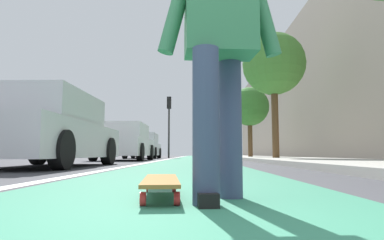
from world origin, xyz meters
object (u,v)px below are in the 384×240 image
at_px(skater_person, 219,35).
at_px(parked_car_mid, 124,143).
at_px(skateboard, 161,182).
at_px(street_tree_mid, 274,65).
at_px(parked_car_far, 143,146).
at_px(street_tree_far, 250,107).
at_px(parked_car_near, 48,131).
at_px(traffic_light, 169,115).

bearing_deg(skater_person, parked_car_mid, 14.81).
distance_m(skateboard, street_tree_mid, 11.93).
xyz_separation_m(parked_car_far, street_tree_far, (-0.93, -6.27, 2.25)).
bearing_deg(parked_car_near, street_tree_mid, -44.76).
xyz_separation_m(parked_car_far, street_tree_mid, (-7.06, -6.27, 3.07)).
height_order(parked_car_near, traffic_light, traffic_light).
relative_size(skater_person, street_tree_mid, 0.33).
height_order(parked_car_near, parked_car_far, parked_car_near).
distance_m(parked_car_near, traffic_light, 15.45).
relative_size(street_tree_mid, street_tree_far, 1.23).
xyz_separation_m(parked_car_near, traffic_light, (15.25, -1.18, 2.11)).
distance_m(parked_car_near, parked_car_mid, 6.92).
bearing_deg(parked_car_far, street_tree_mid, -138.42).
bearing_deg(traffic_light, street_tree_mid, -151.73).
distance_m(skateboard, parked_car_near, 5.56).
bearing_deg(parked_car_far, skater_person, -169.45).
height_order(traffic_light, street_tree_mid, street_tree_mid).
bearing_deg(street_tree_far, parked_car_near, 153.63).
relative_size(parked_car_near, traffic_light, 1.10).
height_order(parked_car_mid, traffic_light, traffic_light).
relative_size(skateboard, street_tree_far, 0.21).
relative_size(skater_person, street_tree_far, 0.40).
height_order(parked_car_mid, parked_car_far, parked_car_mid).
bearing_deg(parked_car_mid, skater_person, -165.19).
bearing_deg(parked_car_mid, skateboard, -166.61).
height_order(parked_car_far, traffic_light, traffic_light).
height_order(skateboard, street_tree_mid, street_tree_mid).
xyz_separation_m(skateboard, parked_car_far, (17.94, 3.02, 0.62)).
bearing_deg(street_tree_mid, traffic_light, 28.27).
xyz_separation_m(skateboard, traffic_light, (19.99, 1.66, 2.73)).
bearing_deg(parked_car_far, traffic_light, -33.66).
bearing_deg(parked_car_near, skater_person, -146.89).
distance_m(skateboard, skater_person, 0.92).
bearing_deg(street_tree_mid, skater_person, 165.26).
xyz_separation_m(skateboard, street_tree_mid, (10.88, -3.25, 3.68)).
bearing_deg(parked_car_near, parked_car_far, 0.79).
distance_m(street_tree_mid, street_tree_far, 6.19).
xyz_separation_m(skater_person, parked_car_mid, (11.81, 3.12, -0.21)).
relative_size(skateboard, parked_car_far, 0.20).
xyz_separation_m(parked_car_mid, parked_car_far, (6.28, 0.25, -0.01)).
relative_size(parked_car_near, street_tree_mid, 0.89).
bearing_deg(skateboard, skater_person, -113.40).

